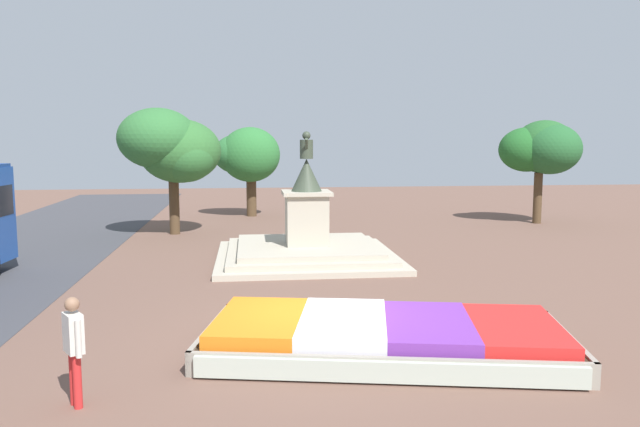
# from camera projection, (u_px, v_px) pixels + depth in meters

# --- Properties ---
(ground_plane) EXTENTS (77.97, 77.97, 0.00)m
(ground_plane) POSITION_uv_depth(u_px,v_px,m) (311.00, 342.00, 12.53)
(ground_plane) COLOR brown
(flower_planter) EXTENTS (7.36, 4.48, 0.67)m
(flower_planter) POSITION_uv_depth(u_px,v_px,m) (383.00, 337.00, 11.86)
(flower_planter) COLOR #38281C
(flower_planter) RESTS_ON ground_plane
(statue_monument) EXTENTS (5.98, 5.98, 4.29)m
(statue_monument) POSITION_uv_depth(u_px,v_px,m) (307.00, 241.00, 20.92)
(statue_monument) COLOR #B4AA96
(statue_monument) RESTS_ON ground_plane
(pedestrian_with_handbag) EXTENTS (0.39, 0.50, 1.71)m
(pedestrian_with_handbag) POSITION_uv_depth(u_px,v_px,m) (74.00, 344.00, 9.41)
(pedestrian_with_handbag) COLOR red
(pedestrian_with_handbag) RESTS_ON ground_plane
(park_tree_far_left) EXTENTS (3.42, 2.77, 4.62)m
(park_tree_far_left) POSITION_uv_depth(u_px,v_px,m) (246.00, 155.00, 31.97)
(park_tree_far_left) COLOR #4C3823
(park_tree_far_left) RESTS_ON ground_plane
(park_tree_behind_statue) EXTENTS (3.75, 3.12, 4.91)m
(park_tree_behind_statue) POSITION_uv_depth(u_px,v_px,m) (542.00, 149.00, 29.49)
(park_tree_behind_statue) COLOR #4C3823
(park_tree_behind_statue) RESTS_ON ground_plane
(park_tree_far_right) EXTENTS (4.17, 3.76, 5.29)m
(park_tree_far_right) POSITION_uv_depth(u_px,v_px,m) (173.00, 147.00, 25.69)
(park_tree_far_right) COLOR #4C3823
(park_tree_far_right) RESTS_ON ground_plane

